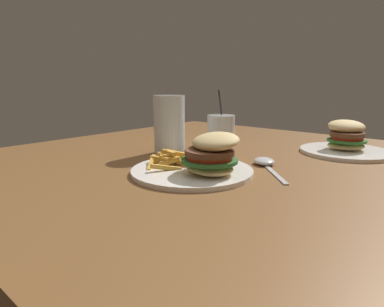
{
  "coord_description": "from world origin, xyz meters",
  "views": [
    {
      "loc": [
        0.37,
        -0.68,
        0.94
      ],
      "look_at": [
        -0.07,
        -0.16,
        0.79
      ],
      "focal_mm": 30.0,
      "sensor_mm": 36.0,
      "label": 1
    }
  ],
  "objects_px": {
    "spoon": "(265,162)",
    "meal_plate_far": "(346,143)",
    "meal_plate_near": "(201,162)",
    "beer_glass": "(169,126)",
    "juice_glass": "(221,134)"
  },
  "relations": [
    {
      "from": "juice_glass",
      "to": "beer_glass",
      "type": "bearing_deg",
      "value": -124.49
    },
    {
      "from": "beer_glass",
      "to": "meal_plate_far",
      "type": "height_order",
      "value": "beer_glass"
    },
    {
      "from": "spoon",
      "to": "meal_plate_far",
      "type": "relative_size",
      "value": 0.66
    },
    {
      "from": "juice_glass",
      "to": "spoon",
      "type": "distance_m",
      "value": 0.2
    },
    {
      "from": "spoon",
      "to": "juice_glass",
      "type": "bearing_deg",
      "value": 24.98
    },
    {
      "from": "meal_plate_near",
      "to": "spoon",
      "type": "xyz_separation_m",
      "value": [
        0.07,
        0.16,
        -0.02
      ]
    },
    {
      "from": "spoon",
      "to": "meal_plate_near",
      "type": "bearing_deg",
      "value": 114.34
    },
    {
      "from": "juice_glass",
      "to": "spoon",
      "type": "height_order",
      "value": "juice_glass"
    },
    {
      "from": "beer_glass",
      "to": "meal_plate_far",
      "type": "xyz_separation_m",
      "value": [
        0.37,
        0.33,
        -0.05
      ]
    },
    {
      "from": "juice_glass",
      "to": "meal_plate_near",
      "type": "bearing_deg",
      "value": -63.85
    },
    {
      "from": "beer_glass",
      "to": "juice_glass",
      "type": "height_order",
      "value": "juice_glass"
    },
    {
      "from": "meal_plate_far",
      "to": "beer_glass",
      "type": "bearing_deg",
      "value": -138.91
    },
    {
      "from": "juice_glass",
      "to": "spoon",
      "type": "xyz_separation_m",
      "value": [
        0.18,
        -0.07,
        -0.04
      ]
    },
    {
      "from": "meal_plate_near",
      "to": "meal_plate_far",
      "type": "distance_m",
      "value": 0.47
    },
    {
      "from": "beer_glass",
      "to": "spoon",
      "type": "xyz_separation_m",
      "value": [
        0.27,
        0.05,
        -0.07
      ]
    }
  ]
}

